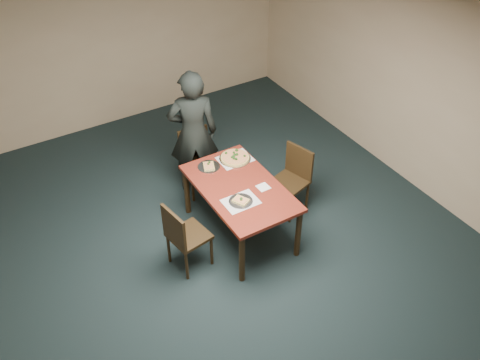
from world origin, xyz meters
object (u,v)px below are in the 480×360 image
pizza_pan (235,158)px  slice_plate_near (241,201)px  slice_plate_far (209,166)px  chair_far (197,157)px  chair_right (293,176)px  chair_left (183,235)px  dining_table (240,192)px  diner (193,133)px

pizza_pan → slice_plate_near: bearing=-116.0°
slice_plate_near → slice_plate_far: size_ratio=1.00×
chair_far → chair_right: size_ratio=1.00×
slice_plate_far → chair_far: bearing=79.0°
slice_plate_far → chair_left: bearing=-136.1°
pizza_pan → slice_plate_near: 0.83m
chair_far → pizza_pan: size_ratio=2.25×
chair_far → pizza_pan: 0.69m
dining_table → chair_left: size_ratio=1.65×
diner → chair_far: bearing=167.8°
chair_right → slice_plate_near: 1.06m
slice_plate_near → chair_far: bearing=85.3°
chair_far → diner: bearing=151.6°
pizza_pan → diner: bearing=115.0°
diner → slice_plate_far: diner is taller
dining_table → pizza_pan: (0.23, 0.51, 0.11)m
chair_far → chair_left: size_ratio=1.00×
dining_table → slice_plate_near: bearing=-119.2°
chair_right → pizza_pan: (-0.62, 0.43, 0.26)m
chair_left → slice_plate_far: chair_left is taller
dining_table → pizza_pan: pizza_pan is taller
dining_table → chair_far: chair_far is taller
chair_right → slice_plate_near: bearing=-88.4°
dining_table → chair_far: size_ratio=1.65×
slice_plate_far → chair_right: bearing=-24.8°
chair_left → diner: diner is taller
dining_table → pizza_pan: bearing=65.6°
chair_left → slice_plate_far: 1.03m
chair_right → pizza_pan: chair_right is taller
diner → slice_plate_near: diner is taller
chair_far → diner: 0.38m
diner → pizza_pan: (0.28, -0.60, -0.13)m
dining_table → diner: (-0.05, 1.11, 0.24)m
chair_left → dining_table: bearing=-89.0°
chair_right → slice_plate_near: size_ratio=3.25×
dining_table → slice_plate_near: 0.30m
chair_left → pizza_pan: bearing=-67.9°
chair_left → slice_plate_far: (0.72, 0.69, 0.25)m
diner → pizza_pan: size_ratio=4.45×
chair_far → chair_right: (0.88, -1.02, 0.00)m
dining_table → slice_plate_near: slice_plate_near is taller
dining_table → chair_left: (-0.85, -0.16, -0.14)m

